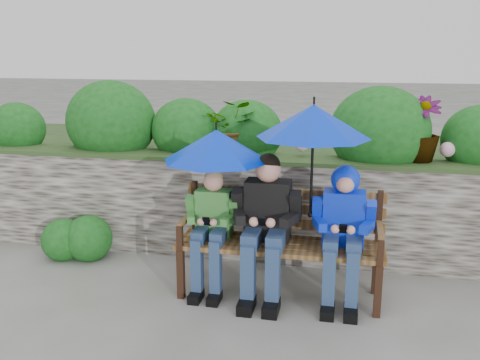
% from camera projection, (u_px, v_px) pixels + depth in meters
% --- Properties ---
extents(ground, '(60.00, 60.00, 0.00)m').
position_uv_depth(ground, '(238.00, 286.00, 4.76)').
color(ground, '#5A594F').
rests_on(ground, ground).
extents(garden_backdrop, '(8.00, 2.87, 1.77)m').
position_uv_depth(garden_backdrop, '(268.00, 179.00, 6.16)').
color(garden_backdrop, '#312A24').
rests_on(garden_backdrop, ground).
extents(park_bench, '(1.73, 0.51, 0.91)m').
position_uv_depth(park_bench, '(281.00, 235.00, 4.54)').
color(park_bench, black).
rests_on(park_bench, ground).
extents(boy_left, '(0.45, 0.53, 1.07)m').
position_uv_depth(boy_left, '(212.00, 223.00, 4.56)').
color(boy_left, '#2D8A31').
rests_on(boy_left, ground).
extents(boy_middle, '(0.57, 0.66, 1.22)m').
position_uv_depth(boy_middle, '(266.00, 220.00, 4.44)').
color(boy_middle, black).
rests_on(boy_middle, ground).
extents(boy_right, '(0.51, 0.62, 1.14)m').
position_uv_depth(boy_right, '(343.00, 223.00, 4.33)').
color(boy_right, '#0017CB').
rests_on(boy_right, ground).
extents(umbrella_left, '(0.91, 0.91, 0.78)m').
position_uv_depth(umbrella_left, '(216.00, 145.00, 4.46)').
color(umbrella_left, '#0027CE').
rests_on(umbrella_left, ground).
extents(umbrella_right, '(0.92, 0.92, 0.99)m').
position_uv_depth(umbrella_right, '(313.00, 121.00, 4.21)').
color(umbrella_right, '#0027CE').
rests_on(umbrella_right, ground).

